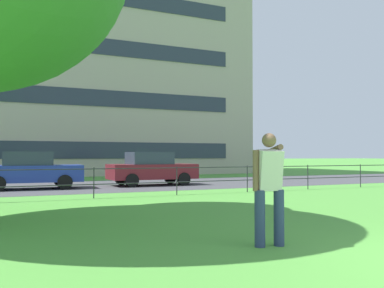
% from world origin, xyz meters
% --- Properties ---
extents(street_strip, '(80.00, 7.79, 0.01)m').
position_xyz_m(street_strip, '(0.00, 16.35, 0.00)').
color(street_strip, '#424247').
rests_on(street_strip, ground).
extents(park_fence, '(29.13, 0.04, 1.00)m').
position_xyz_m(park_fence, '(0.00, 10.84, 0.66)').
color(park_fence, '#232328').
rests_on(park_fence, ground).
extents(person_thrower, '(0.60, 0.76, 1.73)m').
position_xyz_m(person_thrower, '(-2.02, 2.42, 0.93)').
color(person_thrower, navy).
rests_on(person_thrower, ground).
extents(car_blue_right, '(4.06, 1.93, 1.54)m').
position_xyz_m(car_blue_right, '(-4.47, 15.72, 0.78)').
color(car_blue_right, '#233899').
rests_on(car_blue_right, ground).
extents(car_maroon_far_right, '(4.02, 1.85, 1.54)m').
position_xyz_m(car_maroon_far_right, '(0.79, 15.73, 0.78)').
color(car_maroon_far_right, maroon).
rests_on(car_maroon_far_right, ground).
extents(apartment_building_background, '(30.79, 14.04, 17.66)m').
position_xyz_m(apartment_building_background, '(-2.88, 31.91, 8.84)').
color(apartment_building_background, '#ADA393').
rests_on(apartment_building_background, ground).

